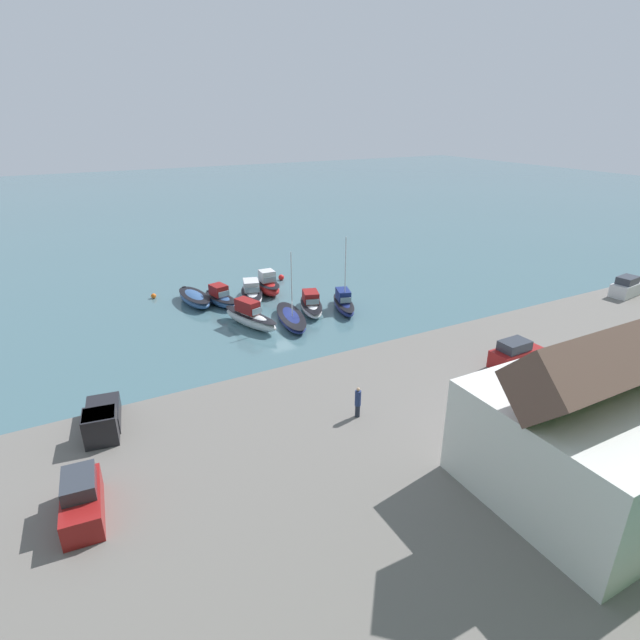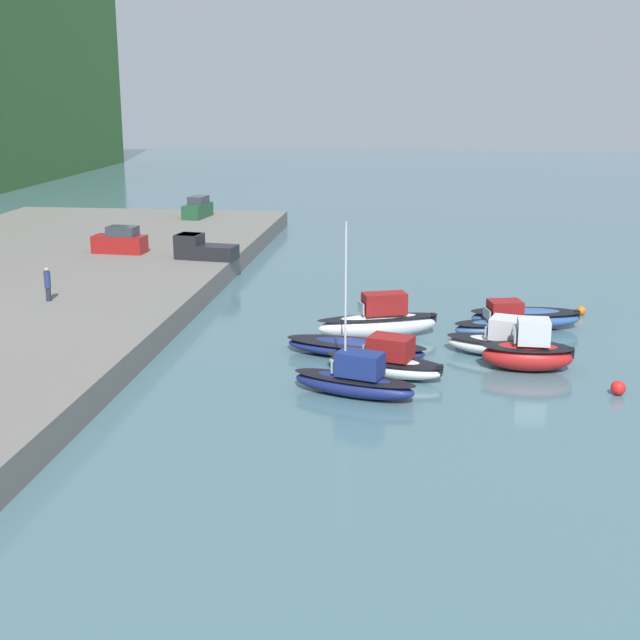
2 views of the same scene
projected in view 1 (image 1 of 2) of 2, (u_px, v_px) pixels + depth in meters
The scene contains 17 objects.
ground_plane at pixel (280, 324), 50.76m from camera, with size 320.00×320.00×0.00m, color #476B75.
quay_promenade at pixel (459, 464), 29.30m from camera, with size 90.44×29.43×1.57m.
moored_boat_0 at pixel (344, 303), 54.01m from camera, with size 3.63×6.59×8.21m.
moored_boat_1 at pixel (311, 304), 53.70m from camera, with size 4.01×6.73×2.18m.
moored_boat_2 at pixel (291, 318), 50.88m from camera, with size 4.07×8.42×7.57m.
moored_boat_3 at pixel (250, 317), 49.84m from camera, with size 4.15×7.64×2.73m.
moored_boat_4 at pixel (268, 285), 58.84m from camera, with size 2.39×4.91×2.79m.
moored_boat_5 at pixel (252, 293), 57.12m from camera, with size 4.11×7.02×2.22m.
moored_boat_6 at pixel (220, 298), 55.46m from camera, with size 3.27×5.87×2.29m.
moored_boat_7 at pixel (194, 298), 55.84m from camera, with size 3.19×7.06×1.24m.
parked_car_0 at pixel (515, 355), 38.75m from camera, with size 4.24×1.91×2.16m.
parked_car_1 at pixel (627, 287), 53.72m from camera, with size 4.40×2.32×2.16m.
parked_car_3 at pixel (82, 500), 24.23m from camera, with size 2.15×4.34×2.16m.
pickup_truck_0 at pixel (102, 420), 30.74m from camera, with size 2.61×4.96×1.90m.
person_on_quay at pixel (358, 402), 32.13m from camera, with size 0.40×0.40×2.14m.
mooring_buoy_0 at pixel (154, 296), 57.61m from camera, with size 0.59×0.59×0.59m.
mooring_buoy_1 at pixel (281, 277), 63.86m from camera, with size 0.73×0.73×0.73m.
Camera 1 is at (18.43, 43.09, 19.92)m, focal length 28.00 mm.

